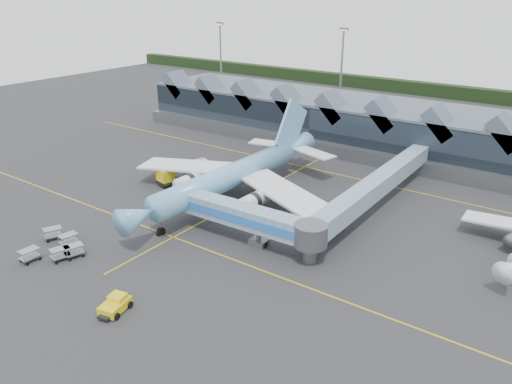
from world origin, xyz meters
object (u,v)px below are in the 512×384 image
Objects in this scene: main_airliner at (235,174)px; fuel_truck at (184,171)px; pushback_tug at (115,305)px; jet_bridge at (252,219)px.

fuel_truck is at bearing 176.90° from main_airliner.
fuel_truck is (-12.25, 1.05, -2.27)m from main_airliner.
main_airliner reaches higher than pushback_tug.
jet_bridge reaches higher than pushback_tug.
main_airliner is 1.80× the size of jet_bridge.
pushback_tug is at bearing -73.39° from main_airliner.
pushback_tug is at bearing -44.85° from fuel_truck.
jet_bridge is at bearing -42.02° from main_airliner.
fuel_truck is at bearing 109.70° from pushback_tug.
jet_bridge is at bearing 69.53° from pushback_tug.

